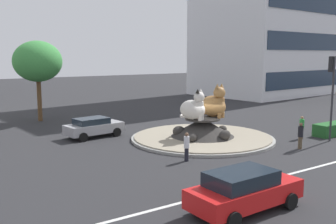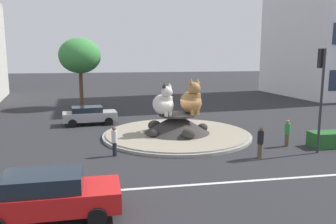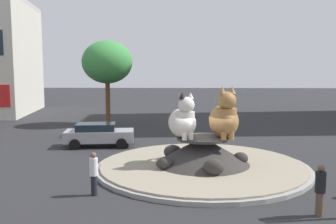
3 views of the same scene
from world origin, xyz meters
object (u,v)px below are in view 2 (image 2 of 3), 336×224
Objects in this scene: traffic_light_mast at (321,82)px; sedan_on_far_lane at (89,115)px; pedestrian_black_shirt at (260,142)px; pedestrian_green_shirt at (287,132)px; hatchback_near_shophouse at (49,195)px; broadleaf_tree_behind_island at (80,56)px; cat_statue_tabby at (192,101)px; pedestrian_white_shirt at (114,140)px; cat_statue_white at (164,103)px.

sedan_on_far_lane is at bearing 41.91° from traffic_light_mast.
pedestrian_black_shirt is 3.22m from pedestrian_green_shirt.
traffic_light_mast is at bearing -60.52° from pedestrian_green_shirt.
pedestrian_green_shirt is at bearing 27.53° from hatchback_near_shophouse.
traffic_light_mast is 1.24× the size of hatchback_near_shophouse.
hatchback_near_shophouse is (-12.63, -6.93, -0.02)m from pedestrian_green_shirt.
broadleaf_tree_behind_island is 1.52× the size of hatchback_near_shophouse.
pedestrian_green_shirt is at bearing 46.82° from cat_statue_tabby.
traffic_light_mast is 16.82m from sedan_on_far_lane.
pedestrian_green_shirt is (10.26, 0.13, -0.02)m from pedestrian_white_shirt.
hatchback_near_shophouse is at bearing -50.20° from cat_statue_white.
hatchback_near_shophouse is (-13.61, -5.45, -3.16)m from traffic_light_mast.
sedan_on_far_lane is at bearing -133.14° from cat_statue_tabby.
broadleaf_tree_behind_island is (-8.17, 14.26, 2.88)m from cat_statue_tabby.
pedestrian_green_shirt is at bearing -42.51° from sedan_on_far_lane.
cat_statue_tabby is 1.50× the size of pedestrian_white_shirt.
pedestrian_green_shirt is 14.83m from sedan_on_far_lane.
cat_statue_white is 15.96m from broadleaf_tree_behind_island.
pedestrian_green_shirt is (-0.98, 1.47, -3.14)m from traffic_light_mast.
cat_statue_tabby is at bearing -58.10° from pedestrian_black_shirt.
cat_statue_tabby is at bearing 71.68° from cat_statue_white.
cat_statue_tabby is 0.52× the size of hatchback_near_shophouse.
pedestrian_green_shirt is at bearing -135.77° from pedestrian_black_shirt.
hatchback_near_shophouse is at bearing 35.28° from pedestrian_black_shirt.
pedestrian_black_shirt is 1.04× the size of pedestrian_green_shirt.
cat_statue_white is 1.44× the size of pedestrian_black_shirt.
hatchback_near_shophouse is (-7.62, -10.57, -1.57)m from cat_statue_tabby.
cat_statue_tabby is 8.03m from traffic_light_mast.
cat_statue_white is 9.50m from traffic_light_mast.
cat_statue_tabby is (1.91, 0.11, 0.10)m from cat_statue_white.
broadleaf_tree_behind_island reaches higher than pedestrian_green_shirt.
pedestrian_black_shirt reaches higher than pedestrian_white_shirt.
sedan_on_far_lane is (-12.98, 10.20, -3.23)m from traffic_light_mast.
sedan_on_far_lane is at bearing -82.68° from broadleaf_tree_behind_island.
broadleaf_tree_behind_island is at bearing 29.65° from pedestrian_white_shirt.
cat_statue_tabby reaches higher than pedestrian_green_shirt.
cat_statue_tabby is 1.52× the size of pedestrian_green_shirt.
traffic_light_mast is (7.90, -5.01, 1.69)m from cat_statue_white.
broadleaf_tree_behind_island is 4.35× the size of pedestrian_white_shirt.
cat_statue_white is 7.90m from pedestrian_green_shirt.
pedestrian_white_shirt is at bearing -80.82° from broadleaf_tree_behind_island.
pedestrian_white_shirt reaches higher than sedan_on_far_lane.
pedestrian_white_shirt is at bearing -63.96° from cat_statue_white.
broadleaf_tree_behind_island is (-14.16, 19.38, 1.30)m from traffic_light_mast.
pedestrian_white_shirt reaches higher than hatchback_near_shophouse.
traffic_light_mast is at bearing -53.85° from broadleaf_tree_behind_island.
pedestrian_green_shirt is (5.00, -3.64, -1.55)m from cat_statue_tabby.
cat_statue_tabby is 6.38m from pedestrian_green_shirt.
pedestrian_white_shirt is at bearing 73.25° from traffic_light_mast.
cat_statue_white is 0.42× the size of traffic_light_mast.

